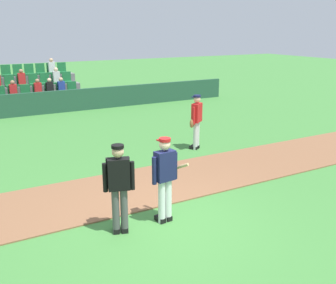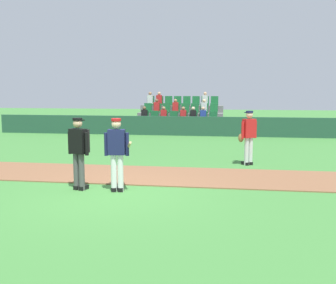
# 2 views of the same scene
# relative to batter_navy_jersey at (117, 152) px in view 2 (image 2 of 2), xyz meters

# --- Properties ---
(ground_plane) EXTENTS (80.00, 80.00, 0.00)m
(ground_plane) POSITION_rel_batter_navy_jersey_xyz_m (-0.12, -0.16, -0.97)
(ground_plane) COLOR #42843A
(infield_dirt_path) EXTENTS (28.00, 2.44, 0.03)m
(infield_dirt_path) POSITION_rel_batter_navy_jersey_xyz_m (-0.12, 1.83, -0.95)
(infield_dirt_path) COLOR brown
(infield_dirt_path) RESTS_ON ground
(dugout_fence) EXTENTS (20.00, 0.16, 1.02)m
(dugout_fence) POSITION_rel_batter_navy_jersey_xyz_m (-0.12, 11.74, -0.46)
(dugout_fence) COLOR #234C38
(dugout_fence) RESTS_ON ground
(stadium_bleachers) EXTENTS (5.00, 2.95, 2.30)m
(stadium_bleachers) POSITION_rel_batter_navy_jersey_xyz_m (-0.13, 13.60, -0.33)
(stadium_bleachers) COLOR slate
(stadium_bleachers) RESTS_ON ground
(batter_navy_jersey) EXTENTS (0.72, 0.75, 1.76)m
(batter_navy_jersey) POSITION_rel_batter_navy_jersey_xyz_m (0.00, 0.00, 0.00)
(batter_navy_jersey) COLOR white
(batter_navy_jersey) RESTS_ON ground
(umpire_home_plate) EXTENTS (0.57, 0.39, 1.76)m
(umpire_home_plate) POSITION_rel_batter_navy_jersey_xyz_m (-0.96, 0.03, 0.03)
(umpire_home_plate) COLOR #4C4C4C
(umpire_home_plate) RESTS_ON ground
(runner_red_jersey) EXTENTS (0.62, 0.45, 1.76)m
(runner_red_jersey) POSITION_rel_batter_navy_jersey_xyz_m (3.26, 3.87, -0.01)
(runner_red_jersey) COLOR silver
(runner_red_jersey) RESTS_ON ground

